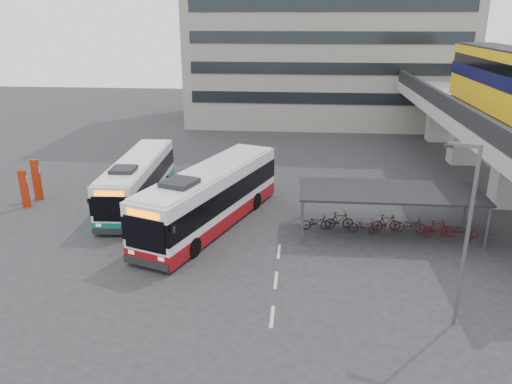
# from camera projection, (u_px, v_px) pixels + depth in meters

# --- Properties ---
(ground) EXTENTS (120.00, 120.00, 0.00)m
(ground) POSITION_uv_depth(u_px,v_px,m) (232.00, 250.00, 26.34)
(ground) COLOR #28282B
(ground) RESTS_ON ground
(viaduct) EXTENTS (8.00, 32.00, 9.68)m
(viaduct) POSITION_uv_depth(u_px,v_px,m) (508.00, 103.00, 32.71)
(viaduct) COLOR gray
(viaduct) RESTS_ON ground
(bike_shelter) EXTENTS (10.00, 4.00, 2.54)m
(bike_shelter) POSITION_uv_depth(u_px,v_px,m) (388.00, 210.00, 27.99)
(bike_shelter) COLOR #595B60
(bike_shelter) RESTS_ON ground
(office_block) EXTENTS (30.00, 15.00, 25.00)m
(office_block) POSITION_uv_depth(u_px,v_px,m) (327.00, 7.00, 55.44)
(office_block) COLOR gray
(office_block) RESTS_ON ground
(road_markings) EXTENTS (0.15, 7.60, 0.01)m
(road_markings) POSITION_uv_depth(u_px,v_px,m) (276.00, 280.00, 23.31)
(road_markings) COLOR beige
(road_markings) RESTS_ON ground
(bus_main) EXTENTS (6.81, 12.67, 3.70)m
(bus_main) POSITION_uv_depth(u_px,v_px,m) (211.00, 197.00, 28.91)
(bus_main) COLOR white
(bus_main) RESTS_ON ground
(bus_teal) EXTENTS (2.80, 11.05, 3.24)m
(bus_teal) POSITION_uv_depth(u_px,v_px,m) (138.00, 181.00, 32.44)
(bus_teal) COLOR white
(bus_teal) RESTS_ON ground
(pedestrian) EXTENTS (0.52, 0.69, 1.71)m
(pedestrian) POSITION_uv_depth(u_px,v_px,m) (154.00, 228.00, 26.96)
(pedestrian) COLOR black
(pedestrian) RESTS_ON ground
(lamp_post) EXTENTS (1.27, 0.52, 7.41)m
(lamp_post) POSITION_uv_depth(u_px,v_px,m) (466.00, 227.00, 18.66)
(lamp_post) COLOR #595B60
(lamp_post) RESTS_ON ground
(sign_totem_mid) EXTENTS (0.54, 0.17, 2.48)m
(sign_totem_mid) POSITION_uv_depth(u_px,v_px,m) (24.00, 188.00, 31.78)
(sign_totem_mid) COLOR #9E2109
(sign_totem_mid) RESTS_ON ground
(sign_totem_north) EXTENTS (0.60, 0.22, 2.76)m
(sign_totem_north) POSITION_uv_depth(u_px,v_px,m) (37.00, 179.00, 33.09)
(sign_totem_north) COLOR #9E2109
(sign_totem_north) RESTS_ON ground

